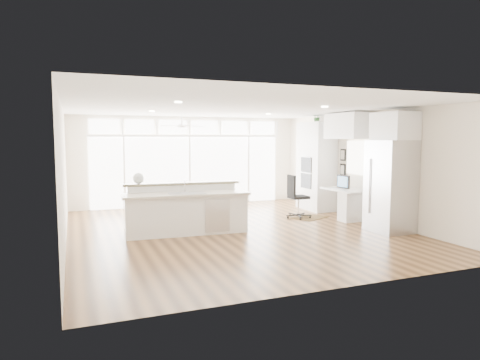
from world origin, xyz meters
name	(u,v)px	position (x,y,z in m)	size (l,w,h in m)	color
floor	(235,231)	(0.00, 0.00, -0.01)	(7.00, 8.00, 0.02)	#482C16
ceiling	(235,108)	(0.00, 0.00, 2.70)	(7.00, 8.00, 0.02)	white
wall_back	(189,161)	(0.00, 4.00, 1.35)	(7.00, 0.04, 2.70)	white
wall_front	(342,190)	(0.00, -4.00, 1.35)	(7.00, 0.04, 2.70)	white
wall_left	(63,175)	(-3.50, 0.00, 1.35)	(0.04, 8.00, 2.70)	white
wall_right	(366,166)	(3.50, 0.00, 1.35)	(0.04, 8.00, 2.70)	white
glass_wall	(189,171)	(0.00, 3.94, 1.05)	(5.80, 0.06, 2.08)	white
transom_row	(189,127)	(0.00, 3.94, 2.38)	(5.90, 0.06, 0.40)	white
desk_window	(357,158)	(3.46, 0.30, 1.55)	(0.04, 0.85, 0.85)	white
ceiling_fan	(182,122)	(-0.50, 2.80, 2.48)	(1.16, 1.16, 0.32)	white
recessed_lights	(232,109)	(0.00, 0.20, 2.68)	(3.40, 3.00, 0.02)	white
oven_cabinet	(316,166)	(3.17, 1.80, 1.25)	(0.64, 1.20, 2.50)	white
desk_nook	(345,204)	(3.13, 0.30, 0.38)	(0.72, 1.30, 0.76)	white
upper_cabinets	(349,126)	(3.17, 0.30, 2.35)	(0.64, 1.30, 0.64)	white
refrigerator	(390,186)	(3.11, -1.35, 1.00)	(0.76, 0.90, 2.00)	#B9BABE
fridge_cabinet	(395,126)	(3.17, -1.35, 2.30)	(0.64, 0.90, 0.60)	white
framed_photos	(343,162)	(3.46, 0.92, 1.40)	(0.06, 0.22, 0.80)	black
kitchen_island	(186,209)	(-1.09, 0.09, 0.53)	(2.68, 1.01, 1.07)	white
rug	(310,217)	(2.34, 0.72, 0.01)	(0.87, 0.63, 0.01)	#342410
office_chair	(299,197)	(2.04, 0.79, 0.55)	(0.57, 0.53, 1.10)	black
fishbowl	(139,178)	(-2.02, 0.54, 1.19)	(0.24, 0.24, 0.24)	silver
monitor	(343,182)	(3.05, 0.30, 0.95)	(0.08, 0.45, 0.38)	black
keyboard	(338,189)	(2.88, 0.30, 0.77)	(0.13, 0.36, 0.02)	silver
potted_plant	(317,118)	(3.17, 1.80, 2.62)	(0.28, 0.31, 0.24)	#2C5E28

